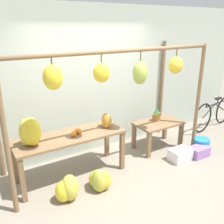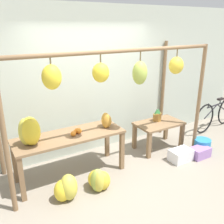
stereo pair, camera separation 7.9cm
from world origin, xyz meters
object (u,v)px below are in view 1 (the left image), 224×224
at_px(blue_bucket, 201,144).
at_px(fruit_crate_purple, 199,151).
at_px(banana_pile_on_table, 31,132).
at_px(pineapple_cluster, 156,116).
at_px(orange_pile, 76,132).
at_px(parked_bicycle, 214,113).
at_px(fruit_crate_white, 180,154).
at_px(papaya_pile, 106,120).
at_px(banana_pile_ground_left, 67,189).
at_px(banana_pile_ground_right, 100,180).

bearing_deg(blue_bucket, fruit_crate_purple, -147.80).
bearing_deg(banana_pile_on_table, pineapple_cluster, 3.47).
xyz_separation_m(orange_pile, parked_bicycle, (3.72, 0.17, -0.42)).
bearing_deg(banana_pile_on_table, fruit_crate_white, -12.20).
xyz_separation_m(pineapple_cluster, papaya_pile, (-1.27, -0.14, 0.20)).
bearing_deg(fruit_crate_purple, parked_bicycle, 29.45).
xyz_separation_m(orange_pile, banana_pile_ground_left, (-0.41, -0.53, -0.60)).
bearing_deg(banana_pile_ground_left, fruit_crate_white, -0.65).
bearing_deg(fruit_crate_purple, fruit_crate_white, 167.52).
height_order(banana_pile_ground_right, fruit_crate_purple, banana_pile_ground_right).
xyz_separation_m(banana_pile_ground_left, blue_bucket, (2.90, 0.02, -0.06)).
xyz_separation_m(banana_pile_on_table, blue_bucket, (3.21, -0.50, -0.83)).
distance_m(banana_pile_ground_left, blue_bucket, 2.90).
relative_size(banana_pile_ground_left, papaya_pile, 1.57).
height_order(banana_pile_ground_left, fruit_crate_white, banana_pile_ground_left).
height_order(pineapple_cluster, fruit_crate_purple, pineapple_cluster).
distance_m(pineapple_cluster, papaya_pile, 1.29).
xyz_separation_m(blue_bucket, parked_bicycle, (1.23, 0.68, 0.24)).
distance_m(fruit_crate_white, fruit_crate_purple, 0.43).
relative_size(banana_pile_ground_left, blue_bucket, 1.34).
bearing_deg(fruit_crate_white, banana_pile_ground_right, -179.90).
bearing_deg(banana_pile_ground_left, fruit_crate_purple, -2.53).
relative_size(fruit_crate_white, fruit_crate_purple, 1.11).
relative_size(banana_pile_ground_right, fruit_crate_white, 0.98).
relative_size(pineapple_cluster, banana_pile_ground_right, 0.65).
distance_m(pineapple_cluster, banana_pile_ground_right, 1.93).
bearing_deg(banana_pile_ground_right, parked_bicycle, 11.44).
xyz_separation_m(orange_pile, papaya_pile, (0.56, 0.01, 0.09)).
bearing_deg(fruit_crate_white, pineapple_cluster, 91.37).
relative_size(parked_bicycle, papaya_pile, 5.95).
bearing_deg(orange_pile, papaya_pile, 0.70).
relative_size(parked_bicycle, fruit_crate_purple, 4.39).
bearing_deg(orange_pile, fruit_crate_white, -16.85).
xyz_separation_m(banana_pile_ground_right, fruit_crate_purple, (2.16, -0.09, -0.07)).
bearing_deg(banana_pile_on_table, papaya_pile, 0.57).
xyz_separation_m(banana_pile_ground_right, fruit_crate_white, (1.74, 0.00, -0.06)).
height_order(fruit_crate_white, blue_bucket, blue_bucket).
bearing_deg(fruit_crate_purple, pineapple_cluster, 118.46).
bearing_deg(fruit_crate_purple, banana_pile_ground_right, 177.62).
height_order(banana_pile_on_table, papaya_pile, banana_pile_on_table).
relative_size(papaya_pile, fruit_crate_purple, 0.74).
height_order(blue_bucket, parked_bicycle, parked_bicycle).
bearing_deg(blue_bucket, banana_pile_on_table, 171.06).
bearing_deg(fruit_crate_white, blue_bucket, 4.43).
xyz_separation_m(banana_pile_on_table, parked_bicycle, (4.43, 0.17, -0.58)).
xyz_separation_m(pineapple_cluster, banana_pile_ground_left, (-2.24, -0.68, -0.49)).
bearing_deg(orange_pile, pineapple_cluster, 4.64).
bearing_deg(banana_pile_ground_left, papaya_pile, 29.20).
bearing_deg(parked_bicycle, pineapple_cluster, -179.46).
bearing_deg(banana_pile_on_table, parked_bicycle, 2.23).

